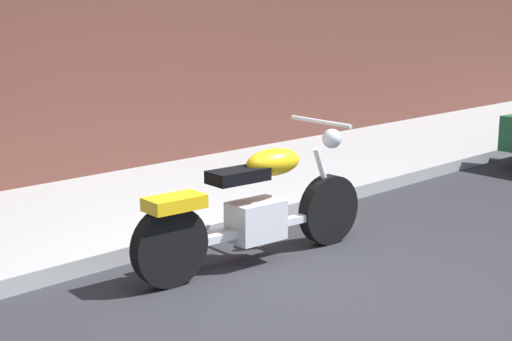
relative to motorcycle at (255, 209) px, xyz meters
name	(u,v)px	position (x,y,z in m)	size (l,w,h in m)	color
ground_plane	(288,293)	(-0.29, -0.64, -0.45)	(60.00, 60.00, 0.00)	#28282D
sidewalk	(93,215)	(-0.29, 1.96, -0.38)	(23.47, 2.51, 0.14)	#9A9A9A
motorcycle	(255,209)	(0.00, 0.00, 0.00)	(2.26, 0.70, 1.11)	black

